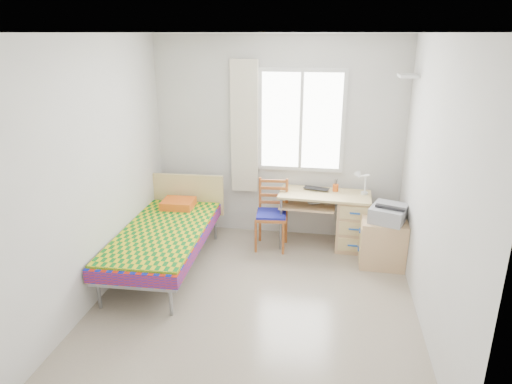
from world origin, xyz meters
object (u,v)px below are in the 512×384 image
Objects in this scene: desk at (347,219)px; cabinet at (382,242)px; chair at (273,210)px; printer at (389,213)px; bed at (166,233)px.

cabinet is (0.40, -0.40, -0.10)m from desk.
chair is 1.41m from printer.
bed reaches higher than desk.
desk is (2.08, 0.86, -0.03)m from bed.
chair is (-0.94, -0.13, 0.11)m from desk.
desk is 0.66m from printer.
desk is 2.05× the size of cabinet.
desk is at bearing 21.05° from bed.
chair is at bearing 31.26° from bed.
desk is at bearing 2.52° from chair.
bed is at bearing -168.06° from cabinet.
cabinet is at bearing -16.85° from chair.
bed is 3.55× the size of cabinet.
chair is at bearing 169.84° from cabinet.
bed is 2.25m from desk.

